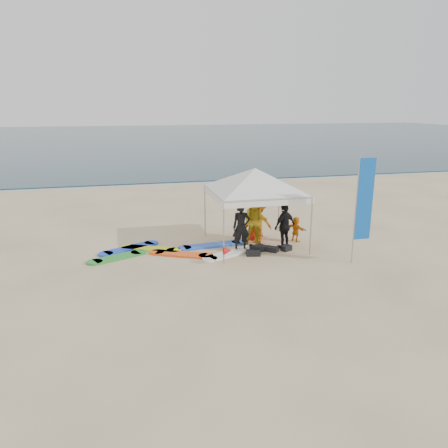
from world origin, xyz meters
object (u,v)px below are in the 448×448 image
object	(u,v)px
person_orange_b	(255,219)
person_seated	(296,229)
surfboard_spread	(175,251)
person_orange_a	(258,222)
feather_flag	(364,201)
person_yellow	(255,222)
person_black_a	(241,227)
marker_pennant	(227,251)
canopy_tent	(255,168)
person_black_b	(285,226)

from	to	relation	value
person_orange_b	person_seated	distance (m)	1.66
person_orange_b	surfboard_spread	world-z (taller)	person_orange_b
person_orange_a	feather_flag	bearing A→B (deg)	143.73
person_yellow	person_orange_a	distance (m)	0.48
person_black_a	marker_pennant	xyz separation A→B (m)	(-0.86, -1.31, -0.41)
person_yellow	canopy_tent	distance (m)	2.02
canopy_tent	surfboard_spread	distance (m)	4.28
person_black_b	surfboard_spread	distance (m)	4.21
canopy_tent	surfboard_spread	size ratio (longest dim) A/B	0.74
person_yellow	person_orange_a	size ratio (longest dim) A/B	1.18
person_orange_a	person_black_b	world-z (taller)	person_black_b
person_black_b	marker_pennant	world-z (taller)	person_black_b
person_black_a	feather_flag	bearing A→B (deg)	-26.96
person_black_b	surfboard_spread	world-z (taller)	person_black_b
feather_flag	surfboard_spread	world-z (taller)	feather_flag
person_seated	marker_pennant	size ratio (longest dim) A/B	1.57
person_yellow	surfboard_spread	size ratio (longest dim) A/B	0.32
person_yellow	person_black_b	distance (m)	1.12
person_yellow	person_orange_a	bearing A→B (deg)	81.59
person_yellow	person_orange_b	world-z (taller)	person_yellow
person_black_a	person_black_b	bearing A→B (deg)	0.62
person_orange_a	person_yellow	bearing A→B (deg)	70.01
person_seated	surfboard_spread	distance (m)	4.87
marker_pennant	person_orange_a	bearing A→B (deg)	49.98
marker_pennant	person_seated	bearing A→B (deg)	29.99
person_orange_a	surfboard_spread	distance (m)	3.45
marker_pennant	person_black_b	bearing A→B (deg)	25.46
canopy_tent	surfboard_spread	bearing A→B (deg)	-178.91
person_seated	feather_flag	world-z (taller)	feather_flag
person_seated	person_black_a	bearing A→B (deg)	80.87
person_orange_a	feather_flag	distance (m)	4.25
person_yellow	surfboard_spread	distance (m)	3.24
person_yellow	surfboard_spread	bearing A→B (deg)	-157.38
feather_flag	surfboard_spread	distance (m)	6.93
person_orange_a	canopy_tent	distance (m)	2.20
person_black_a	marker_pennant	bearing A→B (deg)	-118.97
person_orange_a	person_seated	distance (m)	1.55
person_black_a	person_black_b	world-z (taller)	person_black_a
person_black_a	person_orange_a	xyz separation A→B (m)	(0.92, 0.81, -0.09)
person_orange_a	person_seated	bearing A→B (deg)	-176.53
person_black_a	canopy_tent	bearing A→B (deg)	42.73
person_yellow	person_black_b	bearing A→B (deg)	-4.76
person_black_b	marker_pennant	xyz separation A→B (m)	(-2.52, -1.20, -0.37)
person_orange_a	feather_flag	size ratio (longest dim) A/B	0.44
person_yellow	person_orange_a	world-z (taller)	person_yellow
person_yellow	person_black_b	xyz separation A→B (m)	(0.98, -0.53, -0.10)
person_black_b	person_orange_b	distance (m)	1.52
surfboard_spread	feather_flag	bearing A→B (deg)	-23.86
person_black_a	surfboard_spread	xyz separation A→B (m)	(-2.43, 0.47, -0.87)
person_orange_b	person_black_a	bearing A→B (deg)	28.26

